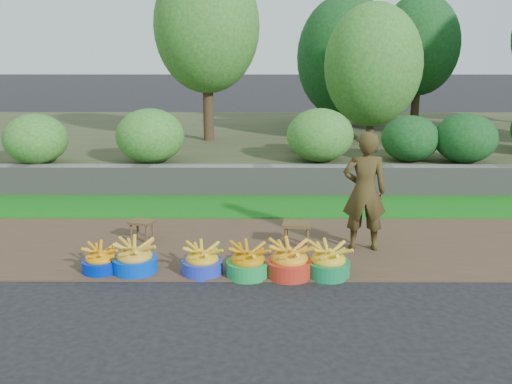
{
  "coord_description": "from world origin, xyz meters",
  "views": [
    {
      "loc": [
        -0.06,
        -6.13,
        2.59
      ],
      "look_at": [
        -0.1,
        1.3,
        0.75
      ],
      "focal_mm": 40.0,
      "sensor_mm": 36.0,
      "label": 1
    }
  ],
  "objects_px": {
    "basin_d": "(248,262)",
    "vendor_woman": "(365,191)",
    "basin_a": "(101,260)",
    "stool_right": "(297,228)",
    "basin_e": "(289,261)",
    "stool_left": "(142,225)",
    "basin_f": "(328,262)",
    "basin_b": "(135,259)",
    "basin_c": "(202,261)"
  },
  "relations": [
    {
      "from": "basin_a",
      "to": "stool_left",
      "type": "distance_m",
      "value": 1.17
    },
    {
      "from": "stool_right",
      "to": "basin_e",
      "type": "bearing_deg",
      "value": -98.66
    },
    {
      "from": "basin_e",
      "to": "basin_a",
      "type": "bearing_deg",
      "value": 177.31
    },
    {
      "from": "basin_b",
      "to": "stool_right",
      "type": "distance_m",
      "value": 2.19
    },
    {
      "from": "basin_d",
      "to": "stool_right",
      "type": "distance_m",
      "value": 1.2
    },
    {
      "from": "basin_a",
      "to": "stool_right",
      "type": "relative_size",
      "value": 1.12
    },
    {
      "from": "basin_b",
      "to": "stool_left",
      "type": "bearing_deg",
      "value": 97.04
    },
    {
      "from": "basin_d",
      "to": "stool_left",
      "type": "distance_m",
      "value": 1.95
    },
    {
      "from": "basin_c",
      "to": "basin_f",
      "type": "bearing_deg",
      "value": -1.83
    },
    {
      "from": "basin_a",
      "to": "basin_d",
      "type": "distance_m",
      "value": 1.77
    },
    {
      "from": "basin_c",
      "to": "vendor_woman",
      "type": "distance_m",
      "value": 2.32
    },
    {
      "from": "basin_f",
      "to": "stool_right",
      "type": "xyz_separation_m",
      "value": [
        -0.31,
        1.0,
        0.11
      ]
    },
    {
      "from": "basin_c",
      "to": "basin_d",
      "type": "relative_size",
      "value": 0.95
    },
    {
      "from": "stool_right",
      "to": "vendor_woman",
      "type": "distance_m",
      "value": 1.02
    },
    {
      "from": "basin_c",
      "to": "basin_f",
      "type": "distance_m",
      "value": 1.49
    },
    {
      "from": "basin_d",
      "to": "basin_b",
      "type": "bearing_deg",
      "value": 175.85
    },
    {
      "from": "basin_d",
      "to": "basin_f",
      "type": "relative_size",
      "value": 0.98
    },
    {
      "from": "stool_right",
      "to": "basin_d",
      "type": "bearing_deg",
      "value": -122.57
    },
    {
      "from": "basin_a",
      "to": "basin_f",
      "type": "bearing_deg",
      "value": -2.13
    },
    {
      "from": "basin_b",
      "to": "basin_f",
      "type": "bearing_deg",
      "value": -2.28
    },
    {
      "from": "basin_a",
      "to": "basin_e",
      "type": "relative_size",
      "value": 0.82
    },
    {
      "from": "basin_e",
      "to": "stool_left",
      "type": "bearing_deg",
      "value": 147.93
    },
    {
      "from": "basin_f",
      "to": "vendor_woman",
      "type": "distance_m",
      "value": 1.25
    },
    {
      "from": "basin_c",
      "to": "stool_left",
      "type": "xyz_separation_m",
      "value": [
        -0.95,
        1.19,
        0.08
      ]
    },
    {
      "from": "basin_a",
      "to": "vendor_woman",
      "type": "relative_size",
      "value": 0.29
    },
    {
      "from": "basin_b",
      "to": "basin_e",
      "type": "relative_size",
      "value": 0.96
    },
    {
      "from": "basin_d",
      "to": "vendor_woman",
      "type": "relative_size",
      "value": 0.33
    },
    {
      "from": "basin_e",
      "to": "vendor_woman",
      "type": "relative_size",
      "value": 0.35
    },
    {
      "from": "basin_a",
      "to": "vendor_woman",
      "type": "xyz_separation_m",
      "value": [
        3.28,
        0.82,
        0.66
      ]
    },
    {
      "from": "basin_a",
      "to": "basin_d",
      "type": "xyz_separation_m",
      "value": [
        1.77,
        -0.11,
        0.02
      ]
    },
    {
      "from": "stool_left",
      "to": "basin_c",
      "type": "bearing_deg",
      "value": -51.33
    },
    {
      "from": "basin_a",
      "to": "stool_right",
      "type": "distance_m",
      "value": 2.57
    },
    {
      "from": "basin_e",
      "to": "stool_right",
      "type": "relative_size",
      "value": 1.36
    },
    {
      "from": "stool_right",
      "to": "vendor_woman",
      "type": "relative_size",
      "value": 0.26
    },
    {
      "from": "basin_f",
      "to": "vendor_woman",
      "type": "height_order",
      "value": "vendor_woman"
    },
    {
      "from": "vendor_woman",
      "to": "basin_b",
      "type": "bearing_deg",
      "value": 19.87
    },
    {
      "from": "vendor_woman",
      "to": "basin_e",
      "type": "bearing_deg",
      "value": 45.79
    },
    {
      "from": "stool_right",
      "to": "basin_a",
      "type": "bearing_deg",
      "value": -159.61
    },
    {
      "from": "basin_b",
      "to": "basin_f",
      "type": "relative_size",
      "value": 1.02
    },
    {
      "from": "stool_left",
      "to": "vendor_woman",
      "type": "bearing_deg",
      "value": -6.11
    },
    {
      "from": "basin_e",
      "to": "stool_right",
      "type": "height_order",
      "value": "basin_e"
    },
    {
      "from": "basin_e",
      "to": "stool_left",
      "type": "relative_size",
      "value": 1.43
    },
    {
      "from": "basin_b",
      "to": "basin_e",
      "type": "height_order",
      "value": "basin_e"
    },
    {
      "from": "basin_a",
      "to": "basin_b",
      "type": "height_order",
      "value": "basin_b"
    },
    {
      "from": "basin_c",
      "to": "stool_right",
      "type": "xyz_separation_m",
      "value": [
        1.18,
        0.95,
        0.12
      ]
    },
    {
      "from": "basin_c",
      "to": "stool_right",
      "type": "relative_size",
      "value": 1.21
    },
    {
      "from": "basin_b",
      "to": "basin_d",
      "type": "distance_m",
      "value": 1.36
    },
    {
      "from": "basin_d",
      "to": "basin_c",
      "type": "bearing_deg",
      "value": 174.3
    },
    {
      "from": "basin_a",
      "to": "stool_right",
      "type": "bearing_deg",
      "value": 20.39
    },
    {
      "from": "stool_left",
      "to": "basin_d",
      "type": "bearing_deg",
      "value": -39.77
    }
  ]
}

